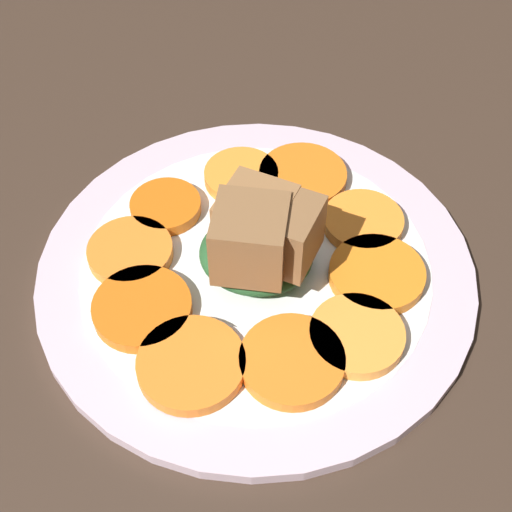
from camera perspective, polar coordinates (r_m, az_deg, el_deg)
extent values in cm
cube|color=#38281E|center=(51.44, 0.00, -2.20)|extent=(120.00, 120.00, 2.00)
cylinder|color=silver|center=(50.26, 0.00, -1.16)|extent=(30.63, 30.63, 1.00)
cylinder|color=white|center=(50.22, 0.00, -1.13)|extent=(24.50, 24.50, 1.00)
cylinder|color=#D66014|center=(47.60, -9.09, -4.12)|extent=(6.59, 6.59, 0.92)
cylinder|color=orange|center=(44.84, -5.20, -8.62)|extent=(6.83, 6.83, 0.92)
cylinder|color=orange|center=(44.84, 2.89, -8.39)|extent=(6.65, 6.65, 0.92)
cylinder|color=orange|center=(46.24, 8.07, -6.31)|extent=(6.14, 6.14, 0.92)
cylinder|color=orange|center=(49.40, 9.64, -1.44)|extent=(6.59, 6.59, 0.92)
cylinder|color=orange|center=(52.42, 8.57, 2.73)|extent=(5.85, 5.85, 0.92)
cylinder|color=orange|center=(55.27, 3.76, 6.39)|extent=(6.76, 6.76, 0.92)
cylinder|color=orange|center=(55.18, -1.19, 6.42)|extent=(5.72, 5.72, 0.92)
cylinder|color=#D45F13|center=(53.31, -7.24, 3.96)|extent=(5.25, 5.25, 0.92)
cylinder|color=orange|center=(50.75, -10.03, 0.36)|extent=(6.00, 6.00, 0.92)
ellipsoid|color=#235128|center=(48.85, 0.00, 0.16)|extent=(7.87, 7.08, 2.43)
cube|color=brown|center=(45.09, -0.55, 1.39)|extent=(4.93, 4.93, 4.60)
cube|color=olive|center=(46.31, -0.55, 2.87)|extent=(5.19, 5.19, 4.36)
cube|color=brown|center=(45.74, 2.17, 1.99)|extent=(5.09, 5.09, 4.30)
cube|color=silver|center=(45.89, 0.99, -6.80)|extent=(11.53, 1.47, 0.40)
cube|color=silver|center=(46.86, -6.84, -5.55)|extent=(1.47, 2.35, 0.40)
cube|color=silver|center=(47.08, -10.65, -5.95)|extent=(4.54, 0.45, 0.40)
cube|color=silver|center=(47.41, -10.41, -5.29)|extent=(4.54, 0.45, 0.40)
cube|color=silver|center=(47.76, -10.18, -4.65)|extent=(4.54, 0.45, 0.40)
cube|color=silver|center=(48.11, -9.95, -4.01)|extent=(4.54, 0.45, 0.40)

